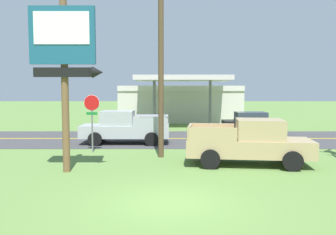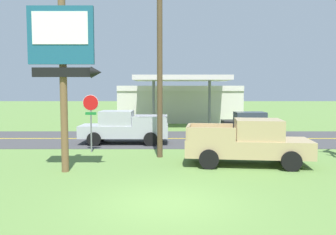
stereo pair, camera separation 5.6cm
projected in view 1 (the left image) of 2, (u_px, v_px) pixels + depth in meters
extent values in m
plane|color=#5B7F3D|center=(168.00, 203.00, 9.85)|extent=(180.00, 180.00, 0.00)
cube|color=#3D3D3F|center=(168.00, 139.00, 22.81)|extent=(140.00, 8.00, 0.02)
cube|color=gold|center=(168.00, 138.00, 22.81)|extent=(126.00, 0.20, 0.01)
cylinder|color=brown|center=(64.00, 87.00, 13.39)|extent=(0.28, 0.28, 6.63)
cube|color=#19516B|center=(62.00, 35.00, 13.05)|extent=(2.48, 0.16, 2.16)
cube|color=white|center=(61.00, 28.00, 12.94)|extent=(2.08, 0.03, 1.21)
cube|color=black|center=(63.00, 72.00, 13.16)|extent=(2.23, 0.12, 0.36)
cone|color=black|center=(97.00, 72.00, 13.16)|extent=(0.40, 0.44, 0.44)
cylinder|color=slate|center=(92.00, 131.00, 17.84)|extent=(0.08, 0.08, 2.20)
cylinder|color=red|center=(91.00, 103.00, 17.70)|extent=(0.76, 0.03, 0.76)
cylinder|color=white|center=(91.00, 103.00, 17.72)|extent=(0.80, 0.01, 0.80)
cube|color=#19722D|center=(91.00, 113.00, 17.74)|extent=(0.56, 0.03, 0.14)
cylinder|color=brown|center=(160.00, 60.00, 16.26)|extent=(0.26, 0.26, 9.15)
cube|color=beige|center=(179.00, 104.00, 35.91)|extent=(12.00, 6.00, 3.60)
cube|color=silver|center=(180.00, 88.00, 32.75)|extent=(12.00, 0.12, 0.50)
cube|color=silver|center=(182.00, 78.00, 29.74)|extent=(8.00, 5.00, 0.40)
cylinder|color=slate|center=(154.00, 103.00, 29.91)|extent=(0.24, 0.24, 4.20)
cylinder|color=slate|center=(210.00, 103.00, 29.91)|extent=(0.24, 0.24, 4.20)
cube|color=tan|center=(248.00, 147.00, 14.85)|extent=(5.40, 2.57, 0.72)
cube|color=tan|center=(259.00, 129.00, 14.73)|extent=(2.10, 2.02, 0.84)
cube|color=#28333D|center=(281.00, 129.00, 14.63)|extent=(0.30, 1.66, 0.71)
cube|color=tan|center=(212.00, 129.00, 15.89)|extent=(1.95, 0.35, 0.56)
cube|color=tan|center=(212.00, 134.00, 14.07)|extent=(1.95, 0.35, 0.56)
cube|color=tan|center=(189.00, 131.00, 15.09)|extent=(0.34, 1.88, 0.56)
cylinder|color=black|center=(282.00, 152.00, 15.66)|extent=(0.83, 0.37, 0.80)
cylinder|color=black|center=(292.00, 161.00, 13.72)|extent=(0.83, 0.37, 0.80)
cylinder|color=black|center=(210.00, 151.00, 16.04)|extent=(0.83, 0.37, 0.80)
cylinder|color=black|center=(210.00, 159.00, 14.10)|extent=(0.83, 0.37, 0.80)
cube|color=#A8AAAF|center=(125.00, 131.00, 20.76)|extent=(5.20, 1.96, 0.72)
cube|color=#A8AAAF|center=(117.00, 118.00, 20.69)|extent=(1.90, 1.80, 0.84)
cube|color=#28333D|center=(102.00, 118.00, 20.69)|extent=(0.10, 1.66, 0.71)
cube|color=#A8AAAF|center=(149.00, 122.00, 19.79)|extent=(1.95, 0.12, 0.56)
cube|color=#A8AAAF|center=(151.00, 119.00, 21.63)|extent=(1.95, 0.12, 0.56)
cube|color=#A8AAAF|center=(167.00, 120.00, 20.71)|extent=(0.12, 1.88, 0.56)
cylinder|color=black|center=(94.00, 139.00, 19.81)|extent=(0.80, 0.28, 0.80)
cylinder|color=black|center=(101.00, 135.00, 21.76)|extent=(0.80, 0.28, 0.80)
cylinder|color=black|center=(151.00, 139.00, 19.81)|extent=(0.80, 0.28, 0.80)
cylinder|color=black|center=(153.00, 135.00, 21.76)|extent=(0.80, 0.28, 0.80)
cube|color=black|center=(252.00, 125.00, 24.76)|extent=(4.20, 1.76, 0.72)
cube|color=#2D3842|center=(250.00, 116.00, 24.71)|extent=(2.10, 1.56, 0.60)
cylinder|color=black|center=(267.00, 129.00, 25.67)|extent=(0.64, 0.24, 0.64)
cylinder|color=black|center=(274.00, 132.00, 23.92)|extent=(0.64, 0.24, 0.64)
cylinder|color=black|center=(231.00, 129.00, 25.67)|extent=(0.64, 0.24, 0.64)
cylinder|color=black|center=(236.00, 132.00, 23.91)|extent=(0.64, 0.24, 0.64)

